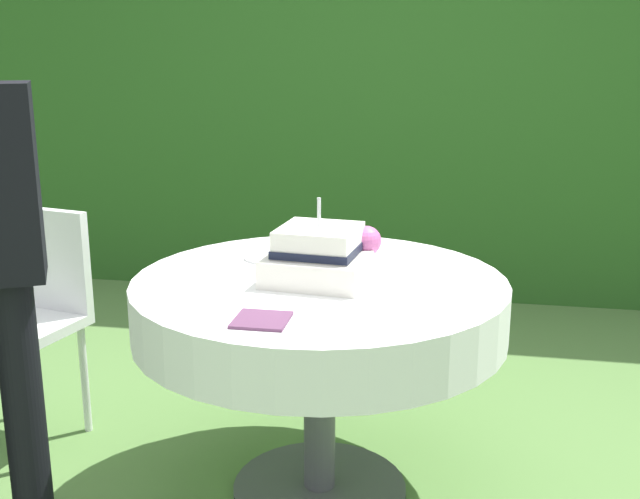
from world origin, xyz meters
TOP-DOWN VIEW (x-y plane):
  - ground_plane at (0.00, 0.00)m, footprint 20.00×20.00m
  - foliage_hedge at (0.00, 2.43)m, footprint 5.48×0.48m
  - cake_table at (0.00, 0.00)m, footprint 1.21×1.21m
  - wedding_cake at (0.01, -0.00)m, footprint 0.36×0.34m
  - serving_plate_near at (-0.23, 0.20)m, footprint 0.14×0.14m
  - serving_plate_far at (-0.09, 0.45)m, footprint 0.15×0.15m
  - napkin_stack at (-0.08, -0.42)m, footprint 0.15×0.15m
  - garden_chair at (-1.16, 0.21)m, footprint 0.48×0.48m

SIDE VIEW (x-z plane):
  - ground_plane at x=0.00m, z-range 0.00..0.00m
  - garden_chair at x=-1.16m, z-range 0.10..0.99m
  - cake_table at x=0.00m, z-range 0.28..1.04m
  - napkin_stack at x=-0.08m, z-range 0.76..0.77m
  - serving_plate_near at x=-0.23m, z-range 0.76..0.78m
  - serving_plate_far at x=-0.09m, z-range 0.76..0.78m
  - wedding_cake at x=0.01m, z-range 0.71..0.98m
  - foliage_hedge at x=0.00m, z-range 0.00..2.58m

